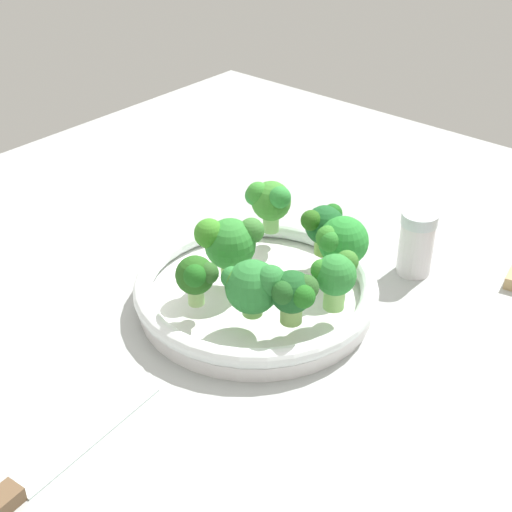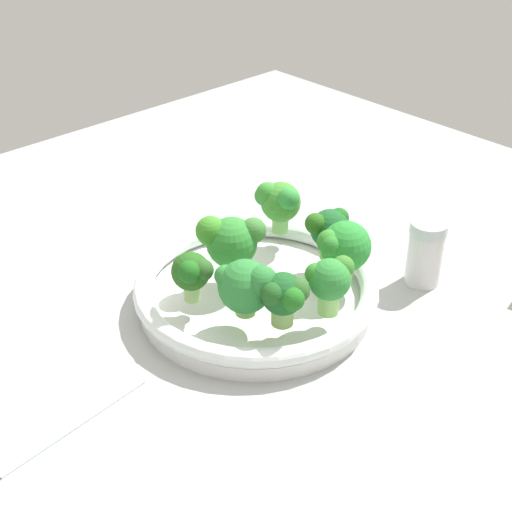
{
  "view_description": "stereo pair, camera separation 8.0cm",
  "coord_description": "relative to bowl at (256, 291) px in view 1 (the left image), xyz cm",
  "views": [
    {
      "loc": [
        -43.08,
        53.17,
        52.09
      ],
      "look_at": [
        3.6,
        -1.53,
        6.87
      ],
      "focal_mm": 51.91,
      "sensor_mm": 36.0,
      "label": 1
    },
    {
      "loc": [
        -48.84,
        47.69,
        52.09
      ],
      "look_at": [
        3.6,
        -1.53,
        6.87
      ],
      "focal_mm": 51.91,
      "sensor_mm": 36.0,
      "label": 2
    }
  ],
  "objects": [
    {
      "name": "broccoli_floret_4",
      "position": [
        5.79,
        -9.33,
        6.38
      ],
      "size": [
        6.1,
        5.23,
        7.07
      ],
      "color": "#83C368",
      "rests_on": "bowl"
    },
    {
      "name": "broccoli_floret_6",
      "position": [
        -10.19,
        -1.22,
        6.03
      ],
      "size": [
        4.73,
        5.33,
        6.58
      ],
      "color": "#94D46E",
      "rests_on": "bowl"
    },
    {
      "name": "knife",
      "position": [
        -2.56,
        34.98,
        -1.42
      ],
      "size": [
        4.93,
        26.71,
        1.5
      ],
      "color": "silver",
      "rests_on": "ground_plane"
    },
    {
      "name": "broccoli_floret_1",
      "position": [
        -2.65,
        -9.52,
        5.83
      ],
      "size": [
        4.81,
        5.85,
        6.41
      ],
      "color": "#84B94E",
      "rests_on": "bowl"
    },
    {
      "name": "broccoli_floret_5",
      "position": [
        1.44,
        8.22,
        5.65
      ],
      "size": [
        4.78,
        4.39,
        5.91
      ],
      "color": "#9DC873",
      "rests_on": "bowl"
    },
    {
      "name": "ground_plane",
      "position": [
        -3.6,
        1.53,
        -3.23
      ],
      "size": [
        130.0,
        130.0,
        2.5
      ],
      "primitive_type": "cube",
      "color": "#A5AAA8"
    },
    {
      "name": "broccoli_floret_2",
      "position": [
        -4.35,
        5.62,
        5.63
      ],
      "size": [
        6.85,
        5.93,
        6.56
      ],
      "color": "#84C960",
      "rests_on": "bowl"
    },
    {
      "name": "broccoli_floret_7",
      "position": [
        3.22,
        1.0,
        5.97
      ],
      "size": [
        6.36,
        7.18,
        7.18
      ],
      "color": "#86CA5D",
      "rests_on": "bowl"
    },
    {
      "name": "broccoli_floret_3",
      "position": [
        -6.4,
        -7.76,
        5.76
      ],
      "size": [
        5.94,
        6.61,
        6.79
      ],
      "color": "#92C967",
      "rests_on": "bowl"
    },
    {
      "name": "bowl",
      "position": [
        0.0,
        0.0,
        0.0
      ],
      "size": [
        28.86,
        28.86,
        3.87
      ],
      "color": "white",
      "rests_on": "ground_plane"
    },
    {
      "name": "broccoli_floret_0",
      "position": [
        -8.61,
        4.01,
        5.7
      ],
      "size": [
        5.46,
        5.12,
        6.13
      ],
      "color": "#8EBD61",
      "rests_on": "bowl"
    },
    {
      "name": "pepper_shaker",
      "position": [
        -10.59,
        -18.53,
        2.34
      ],
      "size": [
        4.53,
        4.53,
        8.5
      ],
      "color": "silver",
      "rests_on": "ground_plane"
    }
  ]
}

